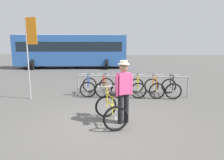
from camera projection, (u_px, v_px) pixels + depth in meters
The scene contains 12 objects.
ground_plane at pixel (105, 125), 5.33m from camera, with size 80.00×80.00×0.00m, color #514F4C.
bike_rack_rail at pixel (132, 80), 8.18m from camera, with size 4.61×0.10×0.88m.
racked_bike_blue at pixel (89, 86), 8.56m from camera, with size 0.80×1.18×0.97m.
racked_bike_red at pixel (105, 86), 8.50m from camera, with size 0.70×1.12×0.97m.
racked_bike_lime at pixel (121, 87), 8.45m from camera, with size 0.81×1.18×0.97m.
racked_bike_yellow at pixel (137, 87), 8.39m from camera, with size 0.71×1.14×0.98m.
racked_bike_orange at pixel (154, 87), 8.33m from camera, with size 0.78×1.17×0.97m.
racked_bike_black at pixel (171, 88), 8.27m from camera, with size 0.68×1.12×0.97m.
featured_bicycle at pixel (109, 105), 5.46m from camera, with size 1.00×1.26×1.09m.
person_with_featured_bike at pixel (123, 89), 5.30m from camera, with size 0.47×0.35×1.72m.
bus_distant at pixel (72, 49), 18.46m from camera, with size 10.24×4.26×3.08m.
banner_flag at pixel (30, 42), 7.52m from camera, with size 0.45×0.05×3.20m.
Camera 1 is at (0.65, -5.00, 2.11)m, focal length 31.68 mm.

